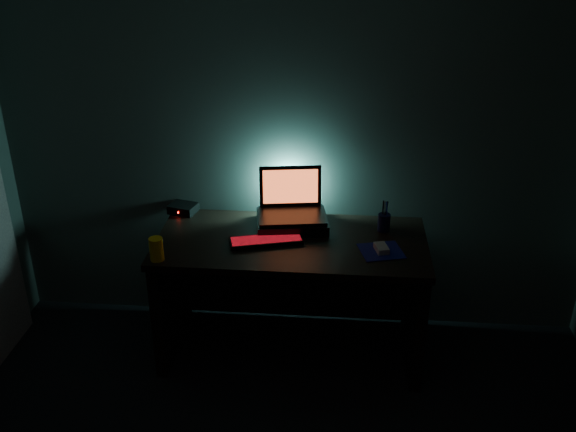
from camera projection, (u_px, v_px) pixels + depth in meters
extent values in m
cube|color=#46504C|center=(297.00, 132.00, 3.68)|extent=(3.50, 0.00, 2.50)
cube|color=black|center=(291.00, 243.00, 3.56)|extent=(1.50, 0.70, 0.04)
cube|color=black|center=(171.00, 294.00, 3.78)|extent=(0.06, 0.64, 0.71)
cube|color=black|center=(415.00, 306.00, 3.67)|extent=(0.06, 0.64, 0.71)
cube|color=black|center=(296.00, 271.00, 4.02)|extent=(1.38, 0.02, 0.65)
cube|color=black|center=(292.00, 222.00, 3.69)|extent=(0.44, 0.36, 0.06)
cube|color=black|center=(292.00, 216.00, 3.67)|extent=(0.41, 0.31, 0.02)
cube|color=black|center=(290.00, 186.00, 3.73)|extent=(0.36, 0.10, 0.24)
cube|color=#F94C1A|center=(290.00, 187.00, 3.73)|extent=(0.32, 0.08, 0.20)
cube|color=black|center=(266.00, 241.00, 3.52)|extent=(0.42, 0.23, 0.02)
cube|color=red|center=(266.00, 239.00, 3.51)|extent=(0.40, 0.21, 0.00)
cube|color=#0C1056|center=(381.00, 251.00, 3.43)|extent=(0.26, 0.25, 0.00)
cube|color=gray|center=(381.00, 248.00, 3.42)|extent=(0.08, 0.11, 0.03)
cylinder|color=black|center=(384.00, 223.00, 3.63)|extent=(0.08, 0.08, 0.10)
cylinder|color=#E6B20C|center=(156.00, 249.00, 3.32)|extent=(0.09, 0.09, 0.13)
cube|color=black|center=(183.00, 208.00, 3.86)|extent=(0.18, 0.16, 0.05)
sphere|color=#FF0C07|center=(178.00, 212.00, 3.81)|extent=(0.01, 0.01, 0.01)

